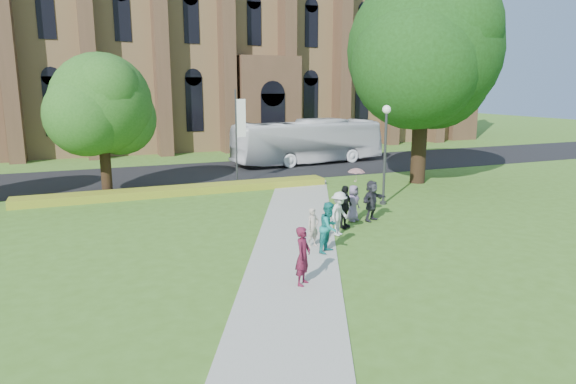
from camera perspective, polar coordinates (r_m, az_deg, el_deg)
name	(u,v)px	position (r m, az deg, el deg)	size (l,w,h in m)	color
ground	(305,259)	(18.94, 1.94, -7.42)	(160.00, 160.00, 0.00)	#446C20
road	(191,174)	(37.56, -10.72, 2.00)	(160.00, 10.00, 0.02)	black
footpath	(295,250)	(19.81, 0.74, -6.50)	(3.20, 30.00, 0.04)	#B2B2A8
flower_hedge	(181,190)	(30.58, -11.78, 0.17)	(18.00, 1.40, 0.45)	gold
cathedral	(240,23)	(59.06, -5.37, 18.24)	(52.60, 18.25, 28.00)	brown
streetlamp	(385,143)	(27.39, 10.77, 5.40)	(0.44, 0.44, 5.24)	#38383D
large_tree	(424,51)	(34.15, 14.87, 14.95)	(9.60, 9.60, 13.20)	#332114
street_tree_1	(101,104)	(30.85, -20.04, 9.18)	(5.60, 5.60, 8.05)	#332114
banner_pole_0	(238,131)	(33.02, -5.60, 6.75)	(0.70, 0.10, 6.00)	#38383D
tour_coach	(308,142)	(41.72, 2.29, 5.62)	(2.98, 12.76, 3.55)	white
pedestrian_0	(303,256)	(16.20, 1.67, -7.11)	(0.69, 0.45, 1.88)	#57142A
pedestrian_1	(329,227)	(19.35, 4.59, -3.92)	(0.94, 0.73, 1.93)	#19807C
pedestrian_2	(339,214)	(21.55, 5.70, -2.41)	(1.20, 0.69, 1.86)	silver
pedestrian_3	(344,207)	(22.71, 6.27, -1.64)	(1.11, 0.46, 1.90)	black
pedestrian_4	(353,203)	(23.97, 7.26, -1.22)	(0.82, 0.54, 1.69)	slate
pedestrian_5	(372,200)	(24.14, 9.28, -0.93)	(1.76, 0.56, 1.90)	#2B2B34
pedestrian_6	(313,227)	(20.03, 2.78, -3.93)	(0.56, 0.37, 1.54)	#A89A8C
parasol	(356,177)	(23.91, 7.59, 1.62)	(0.77, 0.77, 0.68)	#DA9A9A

